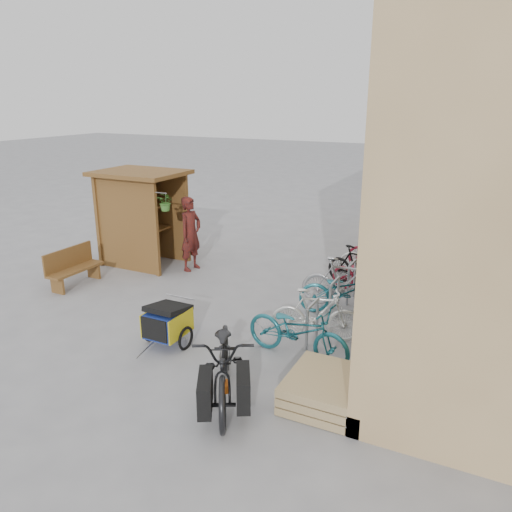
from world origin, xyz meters
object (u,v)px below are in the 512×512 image
at_px(bike_6, 376,258).
at_px(bike_5, 358,267).
at_px(bike_4, 365,276).
at_px(bike_2, 346,291).
at_px(bench, 73,267).
at_px(shopping_carts, 419,230).
at_px(person_kiosk, 191,234).
at_px(bike_1, 316,315).
at_px(bike_7, 376,255).
at_px(cargo_bike, 225,363).
at_px(bike_0, 298,331).
at_px(kiosk, 139,205).
at_px(child_trailer, 167,321).
at_px(bike_3, 344,283).
at_px(pallet_stack, 324,389).

bearing_deg(bike_6, bike_5, 151.75).
relative_size(bike_4, bike_5, 0.99).
height_order(bike_2, bike_5, bike_2).
bearing_deg(bench, bike_2, 12.58).
bearing_deg(shopping_carts, person_kiosk, -140.52).
relative_size(bike_1, bike_2, 0.88).
distance_m(shopping_carts, bike_7, 2.37).
relative_size(bench, cargo_bike, 0.59).
xyz_separation_m(person_kiosk, bike_1, (4.09, -2.26, -0.44)).
xyz_separation_m(bike_0, bike_2, (0.18, 2.09, -0.01)).
relative_size(kiosk, child_trailer, 1.87).
height_order(kiosk, bike_3, kiosk).
xyz_separation_m(kiosk, bike_5, (5.50, 0.76, -1.08)).
relative_size(shopping_carts, bike_0, 1.10).
xyz_separation_m(cargo_bike, person_kiosk, (-3.55, 4.56, 0.34)).
bearing_deg(bike_1, kiosk, 52.59).
bearing_deg(bike_1, bike_4, -21.42).
bearing_deg(shopping_carts, bike_7, -105.78).
xyz_separation_m(child_trailer, bike_7, (2.37, 5.28, 0.03)).
xyz_separation_m(cargo_bike, bike_6, (0.70, 6.08, -0.13)).
bearing_deg(bike_5, bike_2, -159.81).
distance_m(child_trailer, bike_1, 2.60).
height_order(kiosk, bike_1, kiosk).
xyz_separation_m(kiosk, bike_6, (5.69, 1.67, -1.09)).
distance_m(child_trailer, bike_6, 5.62).
distance_m(bike_0, bike_6, 4.53).
relative_size(pallet_stack, bike_4, 0.77).
bearing_deg(bike_6, pallet_stack, 169.55).
xyz_separation_m(kiosk, cargo_bike, (4.98, -4.41, -0.97)).
bearing_deg(shopping_carts, bench, -137.46).
bearing_deg(bike_2, bike_1, 154.41).
bearing_deg(kiosk, shopping_carts, 33.43).
bearing_deg(bike_6, person_kiosk, 93.09).
bearing_deg(bike_5, bike_4, -127.87).
bearing_deg(bike_7, cargo_bike, -170.62).
distance_m(person_kiosk, bike_2, 4.34).
relative_size(bike_5, bike_6, 0.91).
xyz_separation_m(pallet_stack, bike_0, (-0.81, 1.02, 0.28)).
distance_m(bike_3, bike_4, 0.96).
height_order(bench, bike_6, bike_6).
bearing_deg(bike_4, child_trailer, 157.94).
relative_size(person_kiosk, bike_7, 1.19).
xyz_separation_m(bike_1, bike_6, (0.17, 3.78, -0.02)).
distance_m(bike_3, bike_7, 2.36).
distance_m(child_trailer, bike_7, 5.79).
distance_m(bench, cargo_bike, 5.90).
distance_m(bench, bike_7, 7.15).
distance_m(person_kiosk, bike_5, 4.14).
bearing_deg(bench, bike_3, 15.35).
height_order(bench, child_trailer, bench).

